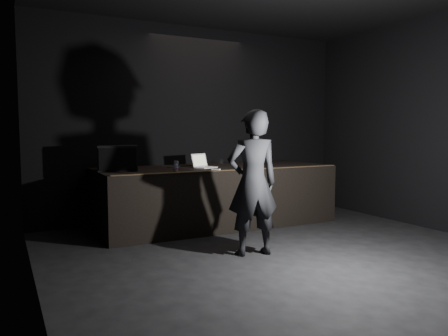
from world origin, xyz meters
name	(u,v)px	position (x,y,z in m)	size (l,w,h in m)	color
ground	(318,268)	(0.00, 0.00, 0.00)	(7.00, 7.00, 0.00)	black
room_walls	(321,95)	(0.00, 0.00, 2.02)	(6.10, 7.10, 3.52)	black
stage_riser	(216,196)	(0.00, 2.73, 0.50)	(4.00, 1.50, 1.00)	black
riser_lip	(236,170)	(0.00, 2.02, 1.01)	(3.92, 0.10, 0.01)	brown
stage_monitor	(118,158)	(-1.67, 2.73, 1.19)	(0.67, 0.56, 0.39)	black
cable	(187,166)	(-0.39, 3.04, 1.01)	(0.02, 0.02, 0.84)	black
laptop	(203,164)	(-0.28, 2.63, 1.06)	(0.43, 0.41, 0.23)	silver
beer_can	(176,166)	(-0.94, 2.16, 1.08)	(0.07, 0.07, 0.17)	silver
plastic_cup	(221,162)	(0.30, 3.11, 1.04)	(0.07, 0.07, 0.09)	white
wii_remote	(216,170)	(-0.31, 2.08, 1.01)	(0.04, 0.15, 0.03)	white
person	(253,183)	(-0.38, 0.86, 0.94)	(0.69, 0.45, 1.89)	black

